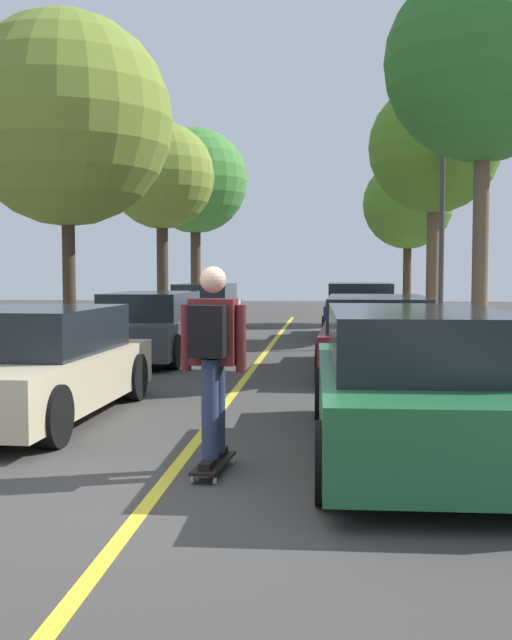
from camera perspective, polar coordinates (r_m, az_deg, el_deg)
ground at (r=6.14m, az=-7.79°, el=-13.10°), size 80.00×80.00×0.00m
center_line at (r=9.98m, az=-2.51°, el=-6.54°), size 0.12×39.20×0.01m
parked_car_left_nearest at (r=9.57m, az=-16.50°, el=-3.25°), size 2.07×4.31×1.33m
parked_car_left_near at (r=15.55m, az=-7.84°, el=-0.47°), size 1.82×4.67×1.35m
parked_car_left_far at (r=22.20m, az=-3.82°, el=0.89°), size 1.83×4.18×1.41m
parked_car_right_nearest at (r=7.45m, az=11.93°, el=-4.69°), size 2.01×4.65×1.41m
parked_car_right_near at (r=13.52m, az=8.99°, el=-1.05°), size 2.10×4.69×1.34m
parked_car_right_far at (r=20.67m, az=7.76°, el=0.68°), size 2.00×4.07×1.46m
street_tree_left_nearest at (r=16.53m, az=-14.01°, el=14.32°), size 4.34×4.34×6.90m
street_tree_left_near at (r=25.05m, az=-7.07°, el=10.60°), size 3.41×3.41×6.41m
street_tree_left_far at (r=31.17m, az=-4.57°, el=10.31°), size 4.21×4.21×7.38m
street_tree_right_nearest at (r=14.28m, az=16.70°, el=17.96°), size 3.41×3.41×6.92m
street_tree_right_near at (r=20.03m, az=13.22°, el=12.40°), size 3.29×3.29×6.38m
street_tree_right_far at (r=26.12m, az=11.31°, el=8.47°), size 2.99×2.99×5.37m
fire_hydrant at (r=13.24m, az=-17.10°, el=-2.06°), size 0.20×0.20×0.70m
streetlamp at (r=18.16m, az=13.78°, el=8.55°), size 0.36×0.24×5.62m
skateboard at (r=6.80m, az=-3.19°, el=-10.67°), size 0.30×0.86×0.10m
skateboarder at (r=6.59m, az=-3.29°, el=-2.37°), size 0.59×0.71×1.71m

